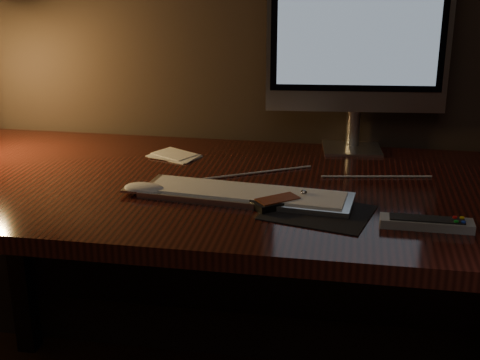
% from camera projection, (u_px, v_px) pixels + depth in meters
% --- Properties ---
extents(desk, '(1.60, 0.75, 0.75)m').
position_uv_depth(desk, '(234.00, 222.00, 1.70)').
color(desk, '#34100B').
rests_on(desk, ground).
extents(monitor, '(0.48, 0.16, 0.50)m').
position_uv_depth(monitor, '(358.00, 41.00, 1.75)').
color(monitor, silver).
rests_on(monitor, desk).
extents(keyboard, '(0.48, 0.18, 0.02)m').
position_uv_depth(keyboard, '(246.00, 194.00, 1.49)').
color(keyboard, silver).
rests_on(keyboard, desk).
extents(mousepad, '(0.25, 0.22, 0.00)m').
position_uv_depth(mousepad, '(318.00, 213.00, 1.41)').
color(mousepad, black).
rests_on(mousepad, desk).
extents(mouse, '(0.10, 0.06, 0.02)m').
position_uv_depth(mouse, '(144.00, 190.00, 1.52)').
color(mouse, white).
rests_on(mouse, desk).
extents(media_remote, '(0.15, 0.13, 0.03)m').
position_uv_depth(media_remote, '(284.00, 201.00, 1.45)').
color(media_remote, black).
rests_on(media_remote, desk).
extents(tv_remote, '(0.18, 0.05, 0.02)m').
position_uv_depth(tv_remote, '(426.00, 223.00, 1.34)').
color(tv_remote, gray).
rests_on(tv_remote, desk).
extents(papers, '(0.15, 0.13, 0.01)m').
position_uv_depth(papers, '(174.00, 155.00, 1.79)').
color(papers, white).
rests_on(papers, desk).
extents(cable, '(0.53, 0.18, 0.00)m').
position_uv_depth(cable, '(316.00, 176.00, 1.63)').
color(cable, white).
rests_on(cable, desk).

